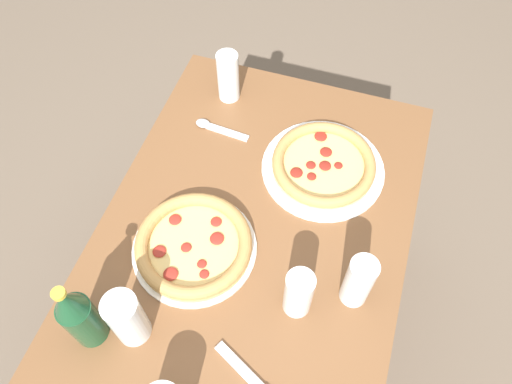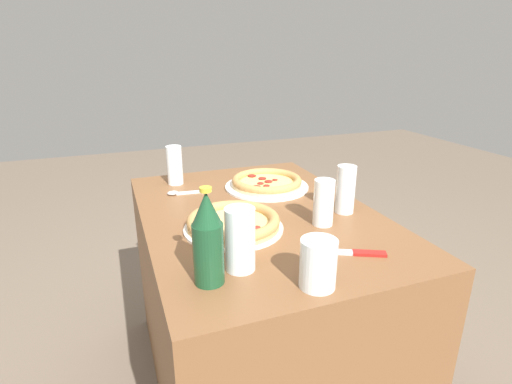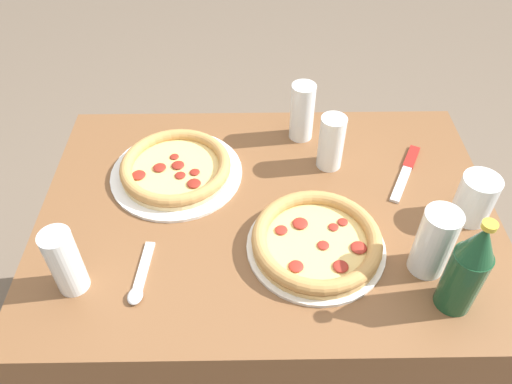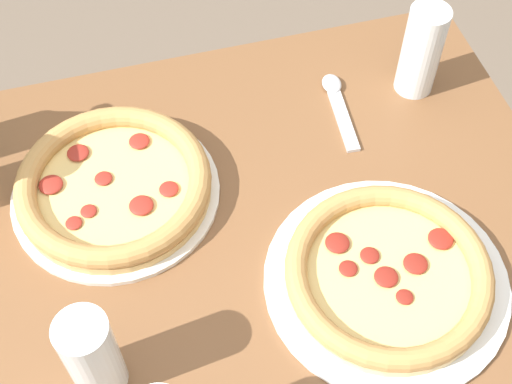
{
  "view_description": "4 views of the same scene",
  "coord_description": "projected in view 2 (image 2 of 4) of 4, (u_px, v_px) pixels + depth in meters",
  "views": [
    {
      "loc": [
        -0.55,
        -0.18,
        1.78
      ],
      "look_at": [
        0.08,
        0.02,
        0.75
      ],
      "focal_mm": 35.0,
      "sensor_mm": 36.0,
      "label": 1
    },
    {
      "loc": [
        -1.13,
        0.43,
        1.21
      ],
      "look_at": [
        0.08,
        -0.02,
        0.75
      ],
      "focal_mm": 28.0,
      "sensor_mm": 36.0,
      "label": 2
    },
    {
      "loc": [
        0.04,
        0.78,
        1.54
      ],
      "look_at": [
        0.03,
        0.01,
        0.77
      ],
      "focal_mm": 35.0,
      "sensor_mm": 36.0,
      "label": 3
    },
    {
      "loc": [
        -0.06,
        -0.5,
        1.53
      ],
      "look_at": [
        0.08,
        0.03,
        0.76
      ],
      "focal_mm": 50.0,
      "sensor_mm": 36.0,
      "label": 4
    }
  ],
  "objects": [
    {
      "name": "glass_mango_juice",
      "position": [
        240.0,
        243.0,
        0.95
      ],
      "size": [
        0.07,
        0.07,
        0.16
      ],
      "color": "white",
      "rests_on": "table"
    },
    {
      "name": "table",
      "position": [
        258.0,
        303.0,
        1.43
      ],
      "size": [
        1.04,
        0.74,
        0.71
      ],
      "color": "brown",
      "rests_on": "ground_plane"
    },
    {
      "name": "glass_lemonade",
      "position": [
        345.0,
        191.0,
        1.29
      ],
      "size": [
        0.06,
        0.06,
        0.16
      ],
      "color": "white",
      "rests_on": "table"
    },
    {
      "name": "glass_orange_juice",
      "position": [
        323.0,
        204.0,
        1.2
      ],
      "size": [
        0.06,
        0.06,
        0.14
      ],
      "color": "white",
      "rests_on": "table"
    },
    {
      "name": "ground_plane",
      "position": [
        258.0,
        380.0,
        1.54
      ],
      "size": [
        8.0,
        8.0,
        0.0
      ],
      "primitive_type": "plane",
      "color": "#6B5B4C"
    },
    {
      "name": "knife",
      "position": [
        348.0,
        252.0,
        1.04
      ],
      "size": [
        0.12,
        0.2,
        0.01
      ],
      "color": "maroon",
      "rests_on": "table"
    },
    {
      "name": "pizza_veggie",
      "position": [
        267.0,
        183.0,
        1.53
      ],
      "size": [
        0.32,
        0.32,
        0.04
      ],
      "color": "white",
      "rests_on": "table"
    },
    {
      "name": "glass_cola",
      "position": [
        175.0,
        166.0,
        1.56
      ],
      "size": [
        0.06,
        0.06,
        0.15
      ],
      "color": "white",
      "rests_on": "table"
    },
    {
      "name": "pizza_margherita",
      "position": [
        233.0,
        223.0,
        1.17
      ],
      "size": [
        0.29,
        0.29,
        0.05
      ],
      "color": "silver",
      "rests_on": "table"
    },
    {
      "name": "beer_bottle",
      "position": [
        208.0,
        239.0,
        0.88
      ],
      "size": [
        0.07,
        0.07,
        0.23
      ],
      "color": "#194728",
      "rests_on": "table"
    },
    {
      "name": "spoon",
      "position": [
        182.0,
        193.0,
        1.47
      ],
      "size": [
        0.04,
        0.16,
        0.01
      ],
      "color": "silver",
      "rests_on": "table"
    },
    {
      "name": "glass_water",
      "position": [
        318.0,
        266.0,
        0.88
      ],
      "size": [
        0.08,
        0.08,
        0.11
      ],
      "color": "white",
      "rests_on": "table"
    }
  ]
}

